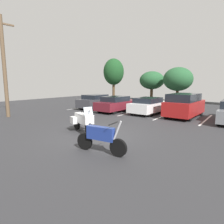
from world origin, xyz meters
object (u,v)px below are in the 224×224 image
at_px(car_charcoal, 97,101).
at_px(car_white, 150,105).
at_px(car_maroon, 117,104).
at_px(utility_pole, 4,66).
at_px(motorcycle_second, 101,138).
at_px(motorcycle_touring, 83,120).
at_px(car_red, 184,105).

distance_m(car_charcoal, car_white, 5.75).
bearing_deg(car_charcoal, car_maroon, -7.43).
bearing_deg(car_maroon, car_white, 10.32).
relative_size(car_charcoal, utility_pole, 0.59).
relative_size(motorcycle_second, car_white, 0.47).
height_order(motorcycle_touring, car_white, motorcycle_touring).
xyz_separation_m(car_red, utility_pole, (-10.96, -7.84, 2.94)).
distance_m(motorcycle_second, car_maroon, 10.57).
bearing_deg(motorcycle_second, car_white, 104.47).
bearing_deg(car_white, car_red, -0.75).
distance_m(motorcycle_second, car_red, 9.57).
distance_m(car_charcoal, utility_pole, 8.64).
xyz_separation_m(motorcycle_second, utility_pole, (-10.57, 1.71, 3.27)).
bearing_deg(car_red, motorcycle_touring, -110.53).
xyz_separation_m(car_charcoal, car_white, (5.74, 0.18, -0.03)).
bearing_deg(motorcycle_second, utility_pole, 170.78).
height_order(motorcycle_second, utility_pole, utility_pole).
xyz_separation_m(car_white, car_red, (2.87, -0.04, 0.22)).
xyz_separation_m(car_charcoal, car_red, (8.62, 0.14, 0.19)).
bearing_deg(motorcycle_second, motorcycle_touring, 146.80).
xyz_separation_m(motorcycle_second, car_maroon, (-5.45, 9.05, 0.12)).
distance_m(motorcycle_touring, car_red, 8.42).
bearing_deg(utility_pole, car_white, 44.25).
distance_m(car_maroon, car_red, 5.87).
distance_m(motorcycle_touring, motorcycle_second, 3.05).
bearing_deg(utility_pole, motorcycle_second, -9.22).
distance_m(car_red, utility_pole, 13.80).
bearing_deg(car_charcoal, car_red, 0.94).
bearing_deg(motorcycle_touring, car_charcoal, 126.19).
bearing_deg(car_maroon, car_charcoal, 172.57).
relative_size(car_charcoal, car_red, 0.98).
xyz_separation_m(car_charcoal, utility_pole, (-2.35, -7.70, 3.12)).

